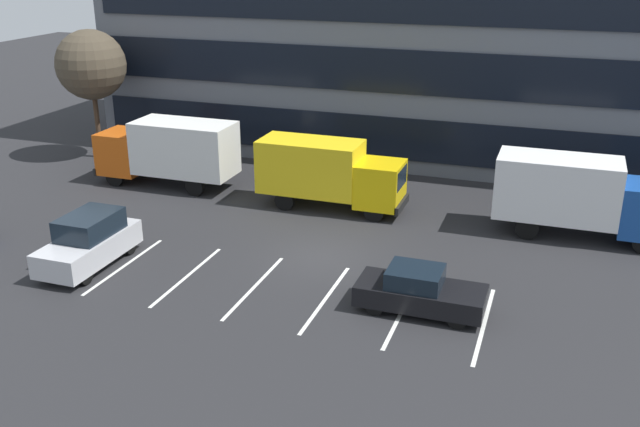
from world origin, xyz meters
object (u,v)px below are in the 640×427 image
object	(u,v)px
bare_tree	(91,65)
box_truck_blue	(580,194)
suv_silver	(89,241)
sedan_black	(419,291)
box_truck_yellow_all	(328,171)
box_truck_orange	(169,150)

from	to	relation	value
bare_tree	box_truck_blue	bearing A→B (deg)	-7.51
bare_tree	suv_silver	bearing A→B (deg)	-56.04
sedan_black	bare_tree	bearing A→B (deg)	150.35
box_truck_yellow_all	bare_tree	size ratio (longest dim) A/B	0.94
box_truck_blue	box_truck_yellow_all	bearing A→B (deg)	-178.99
box_truck_blue	box_truck_orange	bearing A→B (deg)	179.24
box_truck_orange	box_truck_yellow_all	world-z (taller)	box_truck_orange
box_truck_orange	bare_tree	world-z (taller)	bare_tree
box_truck_orange	bare_tree	xyz separation A→B (m)	(-6.65, 3.26, 3.48)
box_truck_orange	bare_tree	distance (m)	8.18
sedan_black	bare_tree	size ratio (longest dim) A/B	0.59
suv_silver	bare_tree	bearing A→B (deg)	123.96
box_truck_yellow_all	suv_silver	distance (m)	11.46
suv_silver	bare_tree	size ratio (longest dim) A/B	0.62
box_truck_blue	suv_silver	bearing A→B (deg)	-152.41
box_truck_blue	box_truck_orange	size ratio (longest dim) A/B	1.00
box_truck_orange	box_truck_yellow_all	bearing A→B (deg)	-3.02
box_truck_blue	box_truck_orange	world-z (taller)	box_truck_orange
box_truck_blue	box_truck_yellow_all	distance (m)	11.25
sedan_black	box_truck_blue	bearing A→B (deg)	60.47
box_truck_blue	sedan_black	world-z (taller)	box_truck_blue
bare_tree	sedan_black	bearing A→B (deg)	-29.65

